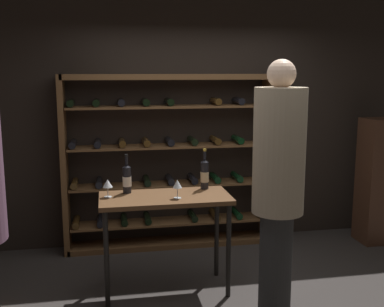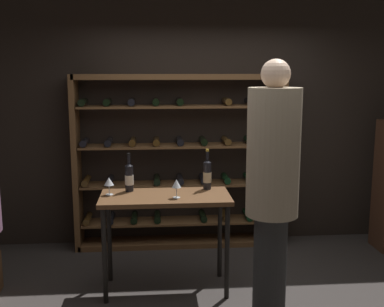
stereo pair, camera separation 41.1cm
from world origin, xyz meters
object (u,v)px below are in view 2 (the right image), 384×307
(wine_bottle_black_capsule, at_px, (129,177))
(wine_glass_stemmed_center, at_px, (176,184))
(person_bystander_dark_jacket, at_px, (272,182))
(tasting_table, at_px, (165,207))
(wine_bottle_amber_reserve, at_px, (207,174))
(wine_glass_stemmed_left, at_px, (109,182))
(wine_rack, at_px, (179,162))

(wine_bottle_black_capsule, height_order, wine_glass_stemmed_center, wine_bottle_black_capsule)
(person_bystander_dark_jacket, bearing_deg, tasting_table, 178.64)
(tasting_table, xyz_separation_m, wine_glass_stemmed_center, (0.10, -0.10, 0.24))
(tasting_table, relative_size, wine_glass_stemmed_center, 6.95)
(person_bystander_dark_jacket, height_order, wine_bottle_amber_reserve, person_bystander_dark_jacket)
(wine_glass_stemmed_left, bearing_deg, wine_bottle_black_capsule, 34.80)
(wine_bottle_amber_reserve, relative_size, wine_bottle_black_capsule, 1.07)
(wine_bottle_amber_reserve, xyz_separation_m, wine_bottle_black_capsule, (-0.73, -0.02, -0.01))
(wine_bottle_amber_reserve, distance_m, wine_bottle_black_capsule, 0.73)
(tasting_table, height_order, wine_glass_stemmed_left, wine_glass_stemmed_left)
(wine_bottle_amber_reserve, relative_size, wine_glass_stemmed_left, 2.38)
(wine_bottle_amber_reserve, bearing_deg, wine_glass_stemmed_left, -171.34)
(wine_rack, height_order, wine_glass_stemmed_center, wine_rack)
(wine_rack, bearing_deg, wine_glass_stemmed_center, -94.42)
(person_bystander_dark_jacket, distance_m, wine_bottle_black_capsule, 1.41)
(wine_rack, xyz_separation_m, wine_bottle_amber_reserve, (0.21, -0.93, 0.06))
(tasting_table, xyz_separation_m, wine_bottle_amber_reserve, (0.40, 0.19, 0.25))
(wine_rack, bearing_deg, person_bystander_dark_jacket, -70.91)
(tasting_table, xyz_separation_m, person_bystander_dark_jacket, (0.80, -0.66, 0.38))
(wine_bottle_black_capsule, bearing_deg, wine_rack, 61.25)
(person_bystander_dark_jacket, relative_size, wine_glass_stemmed_left, 12.94)
(wine_rack, distance_m, person_bystander_dark_jacket, 1.88)
(person_bystander_dark_jacket, bearing_deg, wine_bottle_amber_reserve, 153.40)
(tasting_table, bearing_deg, wine_bottle_amber_reserve, 25.32)
(person_bystander_dark_jacket, xyz_separation_m, wine_bottle_black_capsule, (-1.13, 0.83, -0.13))
(tasting_table, height_order, person_bystander_dark_jacket, person_bystander_dark_jacket)
(person_bystander_dark_jacket, distance_m, wine_glass_stemmed_center, 0.91)
(person_bystander_dark_jacket, relative_size, wine_bottle_black_capsule, 5.84)
(wine_bottle_black_capsule, distance_m, wine_glass_stemmed_left, 0.21)
(tasting_table, relative_size, person_bystander_dark_jacket, 0.56)
(person_bystander_dark_jacket, relative_size, wine_glass_stemmed_center, 12.47)
(tasting_table, relative_size, wine_glass_stemmed_left, 7.22)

